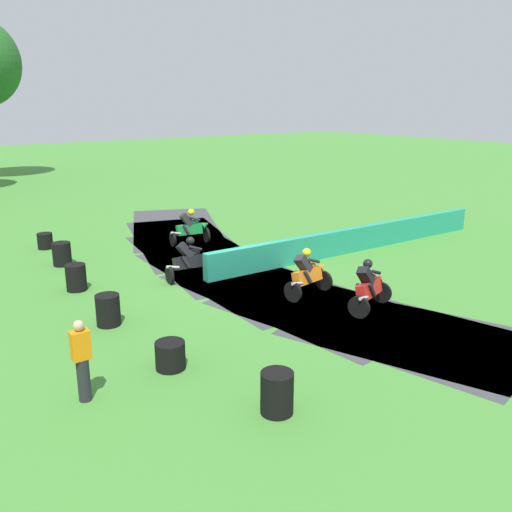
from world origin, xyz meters
The scene contains 14 objects.
ground_plane centered at (0.00, 0.00, 0.00)m, with size 120.00×120.00×0.00m, color #428433.
track_asphalt centered at (0.66, -0.02, 0.00)m, with size 7.19×23.73×0.01m.
safety_barrier centered at (5.27, -0.14, 0.45)m, with size 0.30×12.86×0.90m, color #239375.
motorcycle_lead_green centered at (0.80, 4.38, 0.66)m, with size 1.71×0.91×1.42m.
motorcycle_chase_black centered at (-1.35, 0.55, 0.63)m, with size 1.71×0.95×1.42m.
motorcycle_trailing_orange centered at (0.70, -2.71, 0.65)m, with size 1.67×0.95×1.43m.
motorcycle_fourth_red centered at (1.30, -4.52, 0.65)m, with size 1.68×1.13×1.43m.
tire_stack_near centered at (-4.08, 7.03, 0.30)m, with size 0.57×0.57×0.60m.
tire_stack_mid_a centered at (-4.22, 4.45, 0.40)m, with size 0.63×0.63×0.80m.
tire_stack_mid_b centered at (-4.66, 1.63, 0.40)m, with size 0.60×0.60×0.80m.
tire_stack_far centered at (-4.87, -1.44, 0.40)m, with size 0.61×0.61×0.80m.
tire_stack_extra_a centered at (-4.68, -4.44, 0.30)m, with size 0.64×0.64×0.60m.
tire_stack_extra_b centered at (-3.90, -7.10, 0.40)m, with size 0.61×0.61×0.80m.
track_marshal centered at (-6.58, -4.63, 0.82)m, with size 0.34×0.24×1.63m.
Camera 1 is at (-9.33, -13.96, 5.49)m, focal length 38.18 mm.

